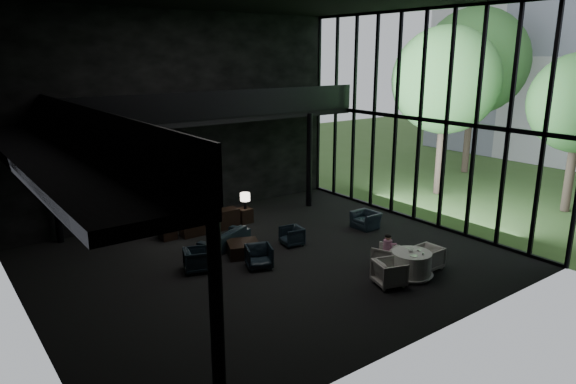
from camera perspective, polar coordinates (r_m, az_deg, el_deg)
floor at (r=16.61m, az=-1.99°, el=-7.51°), size 14.00×12.00×0.02m
wall_back at (r=20.70m, az=-11.67°, el=8.18°), size 14.00×0.04×8.00m
wall_front at (r=11.18m, az=15.58°, el=2.24°), size 14.00×0.04×8.00m
wall_left at (r=12.98m, az=-28.55°, el=2.68°), size 0.04×12.00×8.00m
curtain_wall at (r=20.23m, az=14.48°, el=7.86°), size 0.20×12.00×8.00m
mezzanine_left at (r=13.15m, az=-24.27°, el=3.33°), size 2.00×12.00×0.25m
mezzanine_back at (r=20.26m, az=-7.87°, el=8.20°), size 12.00×2.00×0.25m
railing_left at (r=13.29m, az=-20.34°, el=6.47°), size 0.06×12.00×1.00m
railing_back at (r=19.33m, az=-6.48°, el=9.71°), size 12.00×0.06×1.00m
column_sw at (r=8.99m, az=-7.89°, el=-14.19°), size 0.24×0.24×4.00m
column_nw at (r=19.22m, az=-24.55°, el=0.53°), size 0.24×0.24×4.00m
column_ne at (r=21.86m, az=2.37°, el=3.51°), size 0.24×0.24×4.00m
tree_near at (r=24.55m, az=17.12°, el=11.76°), size 4.80×4.80×7.65m
tree_far at (r=29.76m, az=20.01°, el=13.45°), size 5.60×5.60×8.80m
console at (r=19.22m, az=-8.67°, el=-3.32°), size 2.30×0.52×0.73m
bronze_urn at (r=19.08m, az=-9.02°, el=-0.37°), size 0.78×0.78×1.46m
side_table_left at (r=18.77m, az=-13.26°, el=-4.25°), size 0.54×0.54×0.59m
table_lamp_left at (r=18.51m, az=-13.37°, el=-1.97°), size 0.41×0.41×0.69m
side_table_right at (r=20.13m, az=-4.85°, el=-2.60°), size 0.52×0.52×0.57m
table_lamp_right at (r=19.86m, az=-4.79°, el=-0.62°), size 0.38×0.38×0.63m
sofa at (r=17.65m, az=-7.06°, el=-4.84°), size 2.09×1.38×0.79m
lounge_armchair_west at (r=15.87m, az=-10.08°, el=-7.32°), size 0.93×0.96×0.79m
lounge_armchair_east at (r=17.70m, az=0.42°, el=-4.90°), size 0.69×0.73×0.66m
lounge_armchair_south at (r=15.89m, az=-3.26°, el=-7.04°), size 0.99×0.96×0.80m
window_armchair at (r=19.63m, az=8.65°, el=-2.92°), size 0.59×0.87×0.74m
coffee_table at (r=16.93m, az=-4.98°, el=-6.30°), size 1.30×1.30×0.45m
dining_table at (r=15.73m, az=13.52°, el=-7.97°), size 1.32×1.32×0.75m
dining_chair_north at (r=16.33m, az=10.76°, el=-6.94°), size 0.81×0.79×0.66m
dining_chair_east at (r=16.36m, az=15.26°, el=-6.93°), size 0.74×0.78×0.79m
dining_chair_west at (r=14.98m, az=11.22°, el=-8.60°), size 1.00×1.04×0.87m
child at (r=16.20m, az=11.03°, el=-5.59°), size 0.27×0.27×0.58m
plate_a at (r=15.32m, az=13.78°, el=-6.90°), size 0.29×0.29×0.01m
plate_b at (r=15.84m, az=13.41°, el=-6.13°), size 0.22×0.22×0.01m
saucer at (r=15.74m, az=14.32°, el=-6.33°), size 0.19×0.19×0.01m
coffee_cup at (r=15.71m, az=14.24°, el=-6.24°), size 0.08×0.08×0.05m
cereal_bowl at (r=15.60m, az=13.46°, el=-6.35°), size 0.15×0.15×0.08m
cream_pot at (r=15.45m, az=14.77°, el=-6.67°), size 0.07×0.07×0.07m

